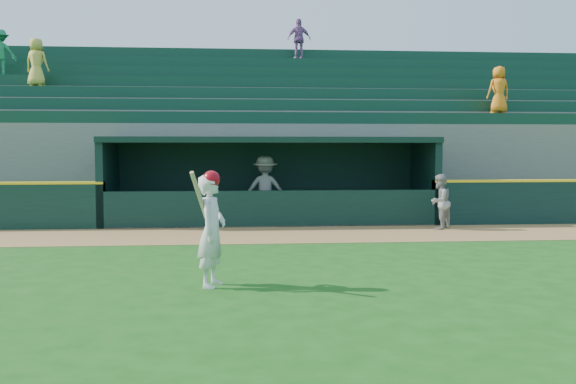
# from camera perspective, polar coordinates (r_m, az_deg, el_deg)

# --- Properties ---
(ground) EXTENTS (120.00, 120.00, 0.00)m
(ground) POSITION_cam_1_polar(r_m,az_deg,el_deg) (11.14, 0.71, -7.26)
(ground) COLOR #184C13
(ground) RESTS_ON ground
(warning_track) EXTENTS (40.00, 3.00, 0.01)m
(warning_track) POSITION_cam_1_polar(r_m,az_deg,el_deg) (15.96, -1.02, -3.82)
(warning_track) COLOR olive
(warning_track) RESTS_ON ground
(dugout_player_front) EXTENTS (0.90, 0.89, 1.47)m
(dugout_player_front) POSITION_cam_1_polar(r_m,az_deg,el_deg) (17.41, 13.33, -0.86)
(dugout_player_front) COLOR gray
(dugout_player_front) RESTS_ON ground
(dugout_player_inside) EXTENTS (1.28, 0.78, 1.93)m
(dugout_player_inside) POSITION_cam_1_polar(r_m,az_deg,el_deg) (18.65, -2.05, 0.27)
(dugout_player_inside) COLOR gray
(dugout_player_inside) RESTS_ON ground
(dugout) EXTENTS (9.40, 2.80, 2.46)m
(dugout) POSITION_cam_1_polar(r_m,az_deg,el_deg) (18.93, -1.66, 1.52)
(dugout) COLOR slate
(dugout) RESTS_ON ground
(stands) EXTENTS (34.50, 6.25, 7.42)m
(stands) POSITION_cam_1_polar(r_m,az_deg,el_deg) (23.47, -2.41, 4.52)
(stands) COLOR slate
(stands) RESTS_ON ground
(batter_at_plate) EXTENTS (0.61, 0.83, 1.83)m
(batter_at_plate) POSITION_cam_1_polar(r_m,az_deg,el_deg) (10.06, -6.80, -3.24)
(batter_at_plate) COLOR silver
(batter_at_plate) RESTS_ON ground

